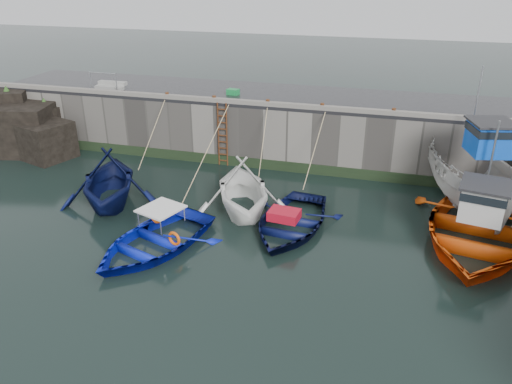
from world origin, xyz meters
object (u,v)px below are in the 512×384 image
(boat_near_blue, at_px, (154,247))
(bollard_d, at_px, (322,106))
(bollard_c, at_px, (268,102))
(bollard_e, at_px, (394,111))
(bollard_b, at_px, (214,98))
(boat_far_white, at_px, (475,180))
(fish_crate, at_px, (233,92))
(boat_near_blacktrim, at_px, (243,211))
(boat_near_white, at_px, (111,202))
(boat_near_navy, at_px, (290,227))
(ladder, at_px, (223,135))
(bollard_a, at_px, (167,95))
(boat_far_orange, at_px, (477,228))

(boat_near_blue, distance_m, bollard_d, 10.30)
(bollard_c, bearing_deg, bollard_e, 0.00)
(bollard_b, xyz_separation_m, bollard_c, (2.70, 0.00, 0.00))
(boat_far_white, bearing_deg, boat_near_blue, -163.78)
(boat_far_white, relative_size, fish_crate, 13.74)
(boat_far_white, xyz_separation_m, fish_crate, (-11.55, 3.60, 2.07))
(fish_crate, bearing_deg, boat_near_blacktrim, -59.02)
(boat_near_white, distance_m, boat_near_navy, 7.84)
(boat_near_blue, relative_size, bollard_c, 18.47)
(ladder, height_order, bollard_a, bollard_a)
(boat_far_orange, distance_m, bollard_d, 8.72)
(boat_near_white, xyz_separation_m, bollard_c, (5.39, 5.73, 3.30))
(fish_crate, bearing_deg, boat_far_white, -7.26)
(fish_crate, relative_size, bollard_d, 2.11)
(ladder, xyz_separation_m, boat_near_blacktrim, (2.45, -4.64, -1.59))
(bollard_a, bearing_deg, boat_near_blacktrim, -42.37)
(bollard_a, height_order, bollard_e, same)
(boat_near_blacktrim, xyz_separation_m, bollard_c, (-0.25, 4.97, 3.30))
(boat_near_blue, height_order, boat_near_blacktrim, boat_near_blacktrim)
(boat_far_white, height_order, bollard_d, boat_far_white)
(boat_near_navy, height_order, bollard_d, bollard_d)
(bollard_d, bearing_deg, ladder, -176.00)
(boat_near_white, height_order, boat_far_white, boat_far_white)
(boat_near_navy, bearing_deg, boat_near_white, -175.08)
(ladder, height_order, bollard_d, bollard_d)
(ladder, relative_size, bollard_c, 11.43)
(boat_near_navy, height_order, bollard_e, bollard_e)
(boat_near_navy, xyz_separation_m, bollard_d, (0.15, 5.84, 3.30))
(boat_near_navy, distance_m, fish_crate, 9.36)
(bollard_a, height_order, bollard_c, same)
(bollard_a, bearing_deg, bollard_e, 0.00)
(ladder, bearing_deg, boat_near_navy, -49.79)
(boat_near_navy, xyz_separation_m, fish_crate, (-4.70, 7.40, 3.30))
(boat_near_navy, bearing_deg, ladder, 135.92)
(boat_far_orange, distance_m, bollard_a, 15.49)
(bollard_d, bearing_deg, fish_crate, 162.15)
(boat_near_blue, distance_m, bollard_c, 9.45)
(boat_near_navy, relative_size, fish_crate, 8.62)
(bollard_b, bearing_deg, ladder, -33.86)
(fish_crate, bearing_deg, bollard_b, -96.19)
(fish_crate, bearing_deg, bollard_d, -7.78)
(boat_near_white, relative_size, boat_near_blacktrim, 1.02)
(bollard_e, bearing_deg, boat_far_orange, -55.32)
(boat_near_blacktrim, bearing_deg, bollard_b, 97.12)
(ladder, bearing_deg, boat_near_blacktrim, -62.14)
(bollard_a, bearing_deg, boat_far_white, -8.02)
(bollard_c, bearing_deg, ladder, -171.33)
(boat_near_white, height_order, boat_near_navy, boat_near_white)
(boat_near_blacktrim, distance_m, boat_far_orange, 8.98)
(boat_far_orange, height_order, bollard_b, boat_far_orange)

